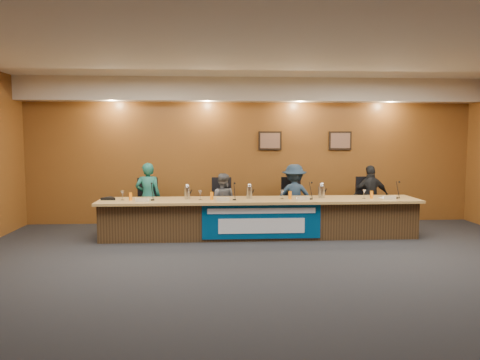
% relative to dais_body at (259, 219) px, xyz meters
% --- Properties ---
extents(floor, '(10.00, 10.00, 0.00)m').
position_rel_dais_body_xyz_m(floor, '(0.00, -2.40, -0.35)').
color(floor, black).
rests_on(floor, ground).
extents(ceiling, '(10.00, 8.00, 0.04)m').
position_rel_dais_body_xyz_m(ceiling, '(0.00, -2.40, 2.85)').
color(ceiling, silver).
rests_on(ceiling, wall_back).
extents(wall_back, '(10.00, 0.04, 3.20)m').
position_rel_dais_body_xyz_m(wall_back, '(0.00, 1.60, 1.25)').
color(wall_back, brown).
rests_on(wall_back, floor).
extents(soffit, '(10.00, 0.50, 0.50)m').
position_rel_dais_body_xyz_m(soffit, '(0.00, 1.35, 2.60)').
color(soffit, beige).
rests_on(soffit, wall_back).
extents(dais_body, '(6.00, 0.80, 0.70)m').
position_rel_dais_body_xyz_m(dais_body, '(0.00, 0.00, 0.00)').
color(dais_body, '#422D19').
rests_on(dais_body, floor).
extents(dais_top, '(6.10, 0.95, 0.05)m').
position_rel_dais_body_xyz_m(dais_top, '(0.00, -0.05, 0.38)').
color(dais_top, '#B1874A').
rests_on(dais_top, dais_body).
extents(banner, '(2.20, 0.02, 0.65)m').
position_rel_dais_body_xyz_m(banner, '(0.00, -0.41, 0.03)').
color(banner, navy).
rests_on(banner, dais_body).
extents(banner_text_upper, '(2.00, 0.01, 0.10)m').
position_rel_dais_body_xyz_m(banner_text_upper, '(0.00, -0.43, 0.23)').
color(banner_text_upper, silver).
rests_on(banner_text_upper, banner).
extents(banner_text_lower, '(1.60, 0.01, 0.28)m').
position_rel_dais_body_xyz_m(banner_text_lower, '(0.00, -0.43, -0.05)').
color(banner_text_lower, silver).
rests_on(banner_text_lower, banner).
extents(wall_photo_left, '(0.52, 0.04, 0.42)m').
position_rel_dais_body_xyz_m(wall_photo_left, '(0.40, 1.57, 1.50)').
color(wall_photo_left, black).
rests_on(wall_photo_left, wall_back).
extents(wall_photo_right, '(0.52, 0.04, 0.42)m').
position_rel_dais_body_xyz_m(wall_photo_right, '(2.00, 1.57, 1.50)').
color(wall_photo_right, black).
rests_on(wall_photo_right, wall_back).
extents(panelist_a, '(0.52, 0.35, 1.41)m').
position_rel_dais_body_xyz_m(panelist_a, '(-2.22, 0.75, 0.36)').
color(panelist_a, '#19594B').
rests_on(panelist_a, floor).
extents(panelist_b, '(0.66, 0.56, 1.19)m').
position_rel_dais_body_xyz_m(panelist_b, '(-0.70, 0.75, 0.24)').
color(panelist_b, '#55565A').
rests_on(panelist_b, floor).
extents(panelist_c, '(0.92, 0.58, 1.37)m').
position_rel_dais_body_xyz_m(panelist_c, '(0.81, 0.75, 0.33)').
color(panelist_c, '#1B2C3E').
rests_on(panelist_c, floor).
extents(panelist_d, '(0.80, 0.37, 1.34)m').
position_rel_dais_body_xyz_m(panelist_d, '(2.45, 0.75, 0.32)').
color(panelist_d, black).
rests_on(panelist_d, floor).
extents(office_chair_a, '(0.58, 0.58, 0.08)m').
position_rel_dais_body_xyz_m(office_chair_a, '(-2.22, 0.85, 0.13)').
color(office_chair_a, black).
rests_on(office_chair_a, floor).
extents(office_chair_b, '(0.49, 0.49, 0.08)m').
position_rel_dais_body_xyz_m(office_chair_b, '(-0.70, 0.85, 0.13)').
color(office_chair_b, black).
rests_on(office_chair_b, floor).
extents(office_chair_c, '(0.51, 0.51, 0.08)m').
position_rel_dais_body_xyz_m(office_chair_c, '(0.81, 0.85, 0.13)').
color(office_chair_c, black).
rests_on(office_chair_c, floor).
extents(office_chair_d, '(0.51, 0.51, 0.08)m').
position_rel_dais_body_xyz_m(office_chair_d, '(2.45, 0.85, 0.13)').
color(office_chair_d, black).
rests_on(office_chair_d, floor).
extents(nameplate_a, '(0.24, 0.08, 0.10)m').
position_rel_dais_body_xyz_m(nameplate_a, '(-2.19, -0.33, 0.45)').
color(nameplate_a, white).
rests_on(nameplate_a, dais_top).
extents(microphone_a, '(0.07, 0.07, 0.02)m').
position_rel_dais_body_xyz_m(microphone_a, '(-2.03, -0.12, 0.41)').
color(microphone_a, black).
rests_on(microphone_a, dais_top).
extents(juice_glass_a, '(0.06, 0.06, 0.15)m').
position_rel_dais_body_xyz_m(juice_glass_a, '(-2.43, -0.10, 0.47)').
color(juice_glass_a, orange).
rests_on(juice_glass_a, dais_top).
extents(water_glass_a, '(0.08, 0.08, 0.18)m').
position_rel_dais_body_xyz_m(water_glass_a, '(-2.59, -0.06, 0.49)').
color(water_glass_a, silver).
rests_on(water_glass_a, dais_top).
extents(nameplate_b, '(0.24, 0.08, 0.10)m').
position_rel_dais_body_xyz_m(nameplate_b, '(-0.71, -0.34, 0.45)').
color(nameplate_b, white).
rests_on(nameplate_b, dais_top).
extents(microphone_b, '(0.07, 0.07, 0.02)m').
position_rel_dais_body_xyz_m(microphone_b, '(-0.49, -0.18, 0.41)').
color(microphone_b, black).
rests_on(microphone_b, dais_top).
extents(juice_glass_b, '(0.06, 0.06, 0.15)m').
position_rel_dais_body_xyz_m(juice_glass_b, '(-0.92, -0.09, 0.47)').
color(juice_glass_b, orange).
rests_on(juice_glass_b, dais_top).
extents(water_glass_b, '(0.08, 0.08, 0.18)m').
position_rel_dais_body_xyz_m(water_glass_b, '(-1.13, -0.11, 0.49)').
color(water_glass_b, silver).
rests_on(water_glass_b, dais_top).
extents(nameplate_c, '(0.24, 0.08, 0.10)m').
position_rel_dais_body_xyz_m(nameplate_c, '(0.80, -0.31, 0.45)').
color(nameplate_c, white).
rests_on(nameplate_c, dais_top).
extents(microphone_c, '(0.07, 0.07, 0.02)m').
position_rel_dais_body_xyz_m(microphone_c, '(0.96, -0.16, 0.41)').
color(microphone_c, black).
rests_on(microphone_c, dais_top).
extents(juice_glass_c, '(0.06, 0.06, 0.15)m').
position_rel_dais_body_xyz_m(juice_glass_c, '(0.58, -0.08, 0.47)').
color(juice_glass_c, orange).
rests_on(juice_glass_c, dais_top).
extents(water_glass_c, '(0.08, 0.08, 0.18)m').
position_rel_dais_body_xyz_m(water_glass_c, '(0.43, -0.08, 0.49)').
color(water_glass_c, silver).
rests_on(water_glass_c, dais_top).
extents(nameplate_d, '(0.24, 0.08, 0.10)m').
position_rel_dais_body_xyz_m(nameplate_d, '(2.46, -0.29, 0.45)').
color(nameplate_d, white).
rests_on(nameplate_d, dais_top).
extents(microphone_d, '(0.07, 0.07, 0.02)m').
position_rel_dais_body_xyz_m(microphone_d, '(2.66, -0.14, 0.41)').
color(microphone_d, black).
rests_on(microphone_d, dais_top).
extents(juice_glass_d, '(0.06, 0.06, 0.15)m').
position_rel_dais_body_xyz_m(juice_glass_d, '(2.16, -0.13, 0.47)').
color(juice_glass_d, orange).
rests_on(juice_glass_d, dais_top).
extents(water_glass_d, '(0.08, 0.08, 0.18)m').
position_rel_dais_body_xyz_m(water_glass_d, '(2.01, -0.14, 0.49)').
color(water_glass_d, silver).
rests_on(water_glass_d, dais_top).
extents(carafe_left, '(0.11, 0.11, 0.23)m').
position_rel_dais_body_xyz_m(carafe_left, '(-1.38, 0.02, 0.52)').
color(carafe_left, silver).
rests_on(carafe_left, dais_top).
extents(carafe_mid, '(0.11, 0.11, 0.23)m').
position_rel_dais_body_xyz_m(carafe_mid, '(-0.19, 0.03, 0.52)').
color(carafe_mid, silver).
rests_on(carafe_mid, dais_top).
extents(carafe_right, '(0.13, 0.13, 0.24)m').
position_rel_dais_body_xyz_m(carafe_right, '(1.22, 0.03, 0.52)').
color(carafe_right, silver).
rests_on(carafe_right, dais_top).
extents(speakerphone, '(0.32, 0.32, 0.05)m').
position_rel_dais_body_xyz_m(speakerphone, '(-2.86, 0.01, 0.43)').
color(speakerphone, black).
rests_on(speakerphone, dais_top).
extents(paper_stack, '(0.26, 0.33, 0.01)m').
position_rel_dais_body_xyz_m(paper_stack, '(2.48, -0.12, 0.40)').
color(paper_stack, white).
rests_on(paper_stack, dais_top).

